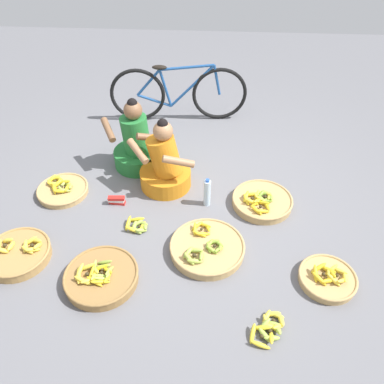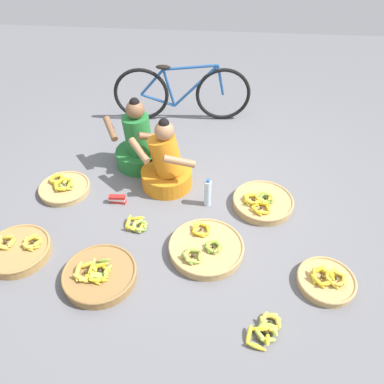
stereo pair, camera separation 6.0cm
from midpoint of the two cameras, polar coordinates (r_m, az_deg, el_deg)
The scene contains 14 objects.
ground_plane at distance 3.79m, azimuth 0.73°, elevation -2.01°, with size 10.00×10.00×0.00m, color slate.
vendor_woman_front at distance 3.88m, azimuth -3.41°, elevation 3.92°, with size 0.69×0.52×0.78m.
vendor_woman_behind at distance 4.21m, azimuth -7.45°, elevation 6.99°, with size 0.72×0.52×0.80m.
bicycle_leaning at distance 4.96m, azimuth -1.15°, elevation 14.33°, with size 1.70×0.19×0.73m.
banana_basket_front_left at distance 4.13m, azimuth -17.93°, elevation 0.63°, with size 0.51×0.51×0.14m.
banana_basket_near_vendor at distance 3.33m, azimuth 19.69°, elevation -12.22°, with size 0.47×0.47×0.14m.
banana_basket_back_right at distance 3.25m, azimuth -12.96°, elevation -11.79°, with size 0.60×0.60×0.16m.
banana_basket_mid_right at distance 3.82m, azimuth 10.81°, elevation -1.45°, with size 0.59×0.59×0.15m.
banana_basket_back_center at distance 3.63m, azimuth -23.83°, elevation -7.86°, with size 0.55×0.55×0.16m.
banana_basket_back_left at distance 3.35m, azimuth 2.58°, elevation -8.22°, with size 0.65×0.65×0.15m.
loose_bananas_mid_left at distance 3.59m, azimuth -7.54°, elevation -4.83°, with size 0.23×0.20×0.09m.
loose_bananas_near_bicycle at distance 2.99m, azimuth 11.46°, elevation -19.19°, with size 0.29×0.32×0.09m.
water_bottle at distance 3.71m, azimuth 2.79°, elevation -0.14°, with size 0.07×0.07×0.31m.
packet_carton_stack at distance 3.86m, azimuth -10.51°, elevation -1.03°, with size 0.17×0.07×0.09m.
Camera 2 is at (0.23, -2.76, 2.59)m, focal length 36.18 mm.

